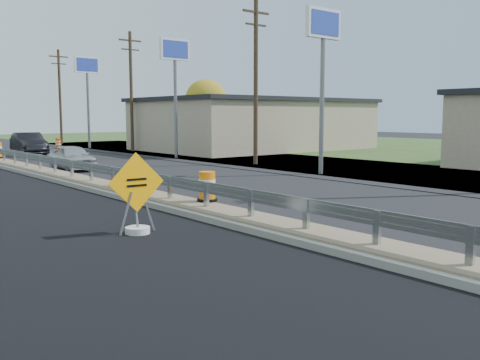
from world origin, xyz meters
TOP-DOWN VIEW (x-y plane):
  - ground at (0.00, 0.00)m, footprint 140.00×140.00m
  - grass_verge_far at (30.00, 10.00)m, footprint 40.00×120.00m
  - median at (0.00, 8.00)m, footprint 1.60×55.00m
  - guardrail at (0.00, 9.00)m, footprint 0.10×46.15m
  - retail_building_near at (20.99, 20.00)m, footprint 18.50×12.50m
  - pylon_sign_south at (10.50, 3.00)m, footprint 2.20×0.30m
  - pylon_sign_mid at (10.50, 16.00)m, footprint 2.20×0.30m
  - pylon_sign_north at (10.50, 30.00)m, footprint 2.20×0.30m
  - utility_pole_smid at (11.50, 9.00)m, footprint 1.90×0.26m
  - utility_pole_nmid at (11.50, 24.00)m, footprint 1.90×0.26m
  - utility_pole_north at (11.50, 39.00)m, footprint 1.90×0.26m
  - tree_far_yellow at (26.00, 34.00)m, footprint 4.62×4.62m
  - caution_sign at (-2.86, -3.09)m, footprint 1.44×0.60m
  - barrel_median_near at (0.55, -1.28)m, footprint 0.63×0.63m
  - barrel_median_mid at (0.55, 3.25)m, footprint 0.61×0.61m
  - barrel_shoulder_far at (8.26, 31.33)m, footprint 0.61×0.61m
  - car_silver at (2.04, 12.96)m, footprint 1.70×3.94m
  - car_dark_mid at (3.74, 25.18)m, footprint 2.21×5.11m

SIDE VIEW (x-z plane):
  - ground at x=0.00m, z-range 0.00..0.00m
  - grass_verge_far at x=30.00m, z-range 0.00..0.03m
  - median at x=0.00m, z-range 0.00..0.23m
  - barrel_shoulder_far at x=8.26m, z-range -0.02..0.88m
  - caution_sign at x=-2.86m, z-range -0.49..1.50m
  - barrel_median_mid at x=0.55m, z-range 0.21..1.10m
  - car_silver at x=2.04m, z-range 0.00..1.33m
  - barrel_median_near at x=0.55m, z-range 0.21..1.13m
  - guardrail at x=0.00m, z-range 0.37..1.09m
  - car_dark_mid at x=3.74m, z-range 0.00..1.63m
  - retail_building_near at x=20.99m, z-range 0.02..4.29m
  - tree_far_yellow at x=26.00m, z-range 1.11..7.97m
  - utility_pole_smid at x=11.50m, z-range 0.23..9.63m
  - utility_pole_nmid at x=11.50m, z-range 0.23..9.63m
  - utility_pole_north at x=11.50m, z-range 0.23..9.63m
  - pylon_sign_south at x=10.50m, z-range 2.53..10.43m
  - pylon_sign_mid at x=10.50m, z-range 2.53..10.43m
  - pylon_sign_north at x=10.50m, z-range 2.53..10.43m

